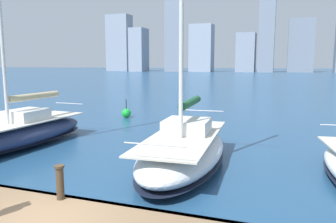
{
  "coord_description": "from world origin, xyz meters",
  "views": [
    {
      "loc": [
        -4.94,
        5.62,
        4.09
      ],
      "look_at": [
        -0.68,
        -6.57,
        2.2
      ],
      "focal_mm": 35.0,
      "sensor_mm": 36.0,
      "label": 1
    }
  ],
  "objects_px": {
    "sailboat_tan": "(20,132)",
    "mooring_post": "(60,182)",
    "sailboat_forest": "(184,149)",
    "channel_buoy": "(126,113)"
  },
  "relations": [
    {
      "from": "sailboat_forest",
      "to": "sailboat_tan",
      "type": "height_order",
      "value": "sailboat_tan"
    },
    {
      "from": "sailboat_tan",
      "to": "mooring_post",
      "type": "relative_size",
      "value": 13.47
    },
    {
      "from": "sailboat_forest",
      "to": "channel_buoy",
      "type": "height_order",
      "value": "sailboat_forest"
    },
    {
      "from": "mooring_post",
      "to": "channel_buoy",
      "type": "xyz_separation_m",
      "value": [
        5.84,
        -15.52,
        -0.72
      ]
    },
    {
      "from": "sailboat_tan",
      "to": "channel_buoy",
      "type": "bearing_deg",
      "value": -96.28
    },
    {
      "from": "sailboat_tan",
      "to": "sailboat_forest",
      "type": "bearing_deg",
      "value": 177.52
    },
    {
      "from": "sailboat_forest",
      "to": "channel_buoy",
      "type": "bearing_deg",
      "value": -52.92
    },
    {
      "from": "sailboat_tan",
      "to": "mooring_post",
      "type": "height_order",
      "value": "sailboat_tan"
    },
    {
      "from": "channel_buoy",
      "to": "sailboat_tan",
      "type": "bearing_deg",
      "value": 83.72
    },
    {
      "from": "sailboat_tan",
      "to": "mooring_post",
      "type": "xyz_separation_m",
      "value": [
        -6.9,
        5.89,
        0.35
      ]
    }
  ]
}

